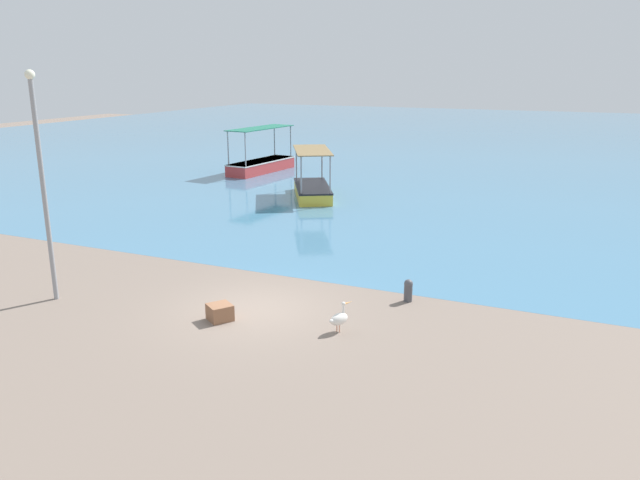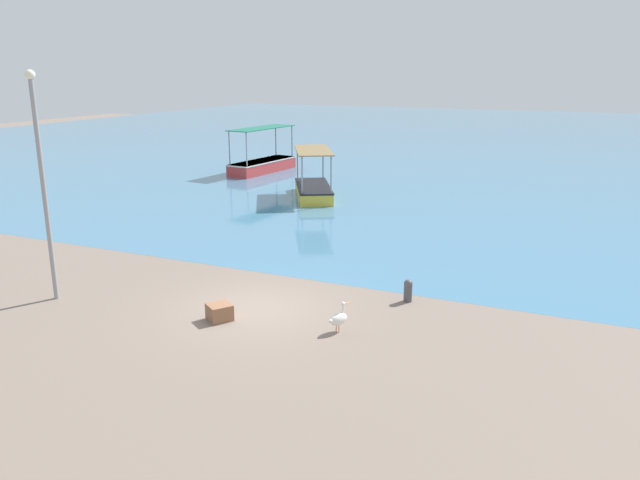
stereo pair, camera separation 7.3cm
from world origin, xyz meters
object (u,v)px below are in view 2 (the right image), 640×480
at_px(cargo_crate, 220,312).
at_px(mooring_bollard, 408,290).
at_px(fishing_boat_outer, 263,163).
at_px(fishing_boat_near_right, 313,188).
at_px(lamp_post, 42,177).
at_px(pelican, 339,318).

bearing_deg(cargo_crate, mooring_bollard, 38.96).
bearing_deg(fishing_boat_outer, fishing_boat_near_right, -43.35).
xyz_separation_m(fishing_boat_near_right, lamp_post, (-0.65, -16.98, 3.20)).
distance_m(mooring_bollard, cargo_crate, 5.57).
xyz_separation_m(fishing_boat_near_right, cargo_crate, (4.75, -16.35, -0.28)).
bearing_deg(lamp_post, fishing_boat_outer, 104.46).
distance_m(fishing_boat_outer, cargo_crate, 25.34).
distance_m(pelican, cargo_crate, 3.36).
xyz_separation_m(fishing_boat_outer, lamp_post, (6.00, -23.26, 3.13)).
relative_size(pelican, lamp_post, 0.12).
relative_size(fishing_boat_near_right, cargo_crate, 8.28).
xyz_separation_m(fishing_boat_near_right, pelican, (8.05, -15.75, -0.13)).
distance_m(fishing_boat_near_right, pelican, 17.69).
height_order(fishing_boat_outer, pelican, fishing_boat_outer).
bearing_deg(fishing_boat_near_right, cargo_crate, -73.80).
bearing_deg(mooring_bollard, pelican, -109.46).
relative_size(lamp_post, cargo_crate, 10.87).
relative_size(pelican, cargo_crate, 1.30).
bearing_deg(cargo_crate, lamp_post, -173.35).
relative_size(fishing_boat_near_right, fishing_boat_outer, 0.87).
xyz_separation_m(pelican, mooring_bollard, (1.02, 2.90, -0.01)).
bearing_deg(fishing_boat_near_right, lamp_post, -92.20).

